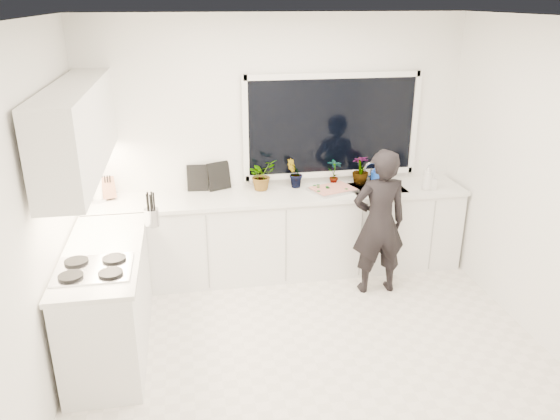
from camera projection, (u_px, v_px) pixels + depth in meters
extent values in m
cube|color=beige|center=(310.00, 350.00, 4.71)|extent=(4.00, 3.50, 0.02)
cube|color=white|center=(276.00, 146.00, 5.83)|extent=(4.00, 0.02, 2.70)
cube|color=white|center=(39.00, 220.00, 3.89)|extent=(0.02, 3.50, 2.70)
cube|color=white|center=(549.00, 188.00, 4.54)|extent=(0.02, 3.50, 2.70)
cube|color=white|center=(318.00, 16.00, 3.72)|extent=(4.00, 3.50, 0.02)
cube|color=black|center=(332.00, 126.00, 5.82)|extent=(1.80, 0.02, 1.00)
cube|color=white|center=(281.00, 235.00, 5.87)|extent=(3.92, 0.58, 0.88)
cube|color=white|center=(109.00, 301.00, 4.60)|extent=(0.58, 1.60, 0.88)
cube|color=silver|center=(281.00, 195.00, 5.70)|extent=(3.94, 0.62, 0.04)
cube|color=silver|center=(102.00, 252.00, 4.43)|extent=(0.62, 1.60, 0.04)
cube|color=white|center=(78.00, 128.00, 4.38)|extent=(0.34, 2.10, 0.70)
cube|color=silver|center=(377.00, 192.00, 5.89)|extent=(0.58, 0.42, 0.14)
cylinder|color=silver|center=(371.00, 172.00, 6.01)|extent=(0.03, 0.03, 0.22)
cube|color=black|center=(93.00, 268.00, 4.09)|extent=(0.56, 0.48, 0.03)
imported|color=black|center=(379.00, 223.00, 5.40)|extent=(0.55, 0.36, 1.50)
cube|color=#B0AFB4|center=(333.00, 190.00, 5.75)|extent=(0.54, 0.47, 0.03)
cube|color=#B22B17|center=(333.00, 188.00, 5.75)|extent=(0.49, 0.42, 0.01)
cylinder|color=blue|center=(377.00, 177.00, 6.00)|extent=(0.18, 0.18, 0.13)
cylinder|color=white|center=(97.00, 188.00, 5.44)|extent=(0.14, 0.14, 0.26)
cube|color=olive|center=(108.00, 189.00, 5.50)|extent=(0.16, 0.14, 0.22)
cylinder|color=#B2B2B7|center=(152.00, 217.00, 4.87)|extent=(0.13, 0.13, 0.16)
cube|color=black|center=(198.00, 178.00, 5.73)|extent=(0.22, 0.04, 0.28)
cube|color=black|center=(219.00, 176.00, 5.76)|extent=(0.24, 0.12, 0.30)
imported|color=#26662D|center=(262.00, 175.00, 5.76)|extent=(0.38, 0.37, 0.33)
imported|color=#26662D|center=(294.00, 173.00, 5.82)|extent=(0.21, 0.19, 0.32)
imported|color=#26662D|center=(334.00, 172.00, 5.89)|extent=(0.19, 0.18, 0.30)
imported|color=#26662D|center=(361.00, 170.00, 5.93)|extent=(0.19, 0.19, 0.32)
imported|color=#D8BF66|center=(428.00, 177.00, 5.76)|extent=(0.14, 0.14, 0.28)
imported|color=#D8BF66|center=(432.00, 181.00, 5.79)|extent=(0.09, 0.09, 0.18)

